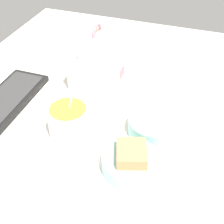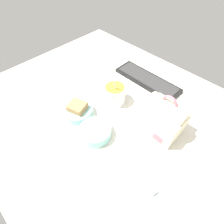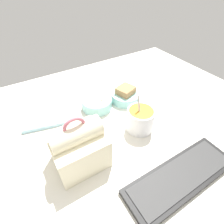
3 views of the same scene
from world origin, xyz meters
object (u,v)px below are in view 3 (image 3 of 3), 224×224
soup_cup (140,119)px  chopstick_case (51,125)px  keyboard (181,176)px  lunch_bag (79,147)px  bento_bowl_snacks (97,103)px  bento_bowl_sandwich (125,95)px

soup_cup → chopstick_case: (30.27, -19.62, -4.07)cm
chopstick_case → soup_cup: bearing=147.0°
chopstick_case → keyboard: bearing=122.7°
lunch_bag → bento_bowl_snacks: size_ratio=1.48×
bento_bowl_sandwich → bento_bowl_snacks: 14.33cm
keyboard → chopstick_case: (27.92, -43.49, -0.22)cm
bento_bowl_snacks → bento_bowl_sandwich: bearing=171.8°
keyboard → chopstick_case: bearing=-57.3°
soup_cup → bento_bowl_sandwich: size_ratio=1.13×
soup_cup → bento_bowl_snacks: (8.35, -20.48, -2.34)cm
lunch_bag → soup_cup: bearing=-175.6°
bento_bowl_sandwich → chopstick_case: bearing=-1.9°
bento_bowl_snacks → lunch_bag: bearing=51.4°
bento_bowl_sandwich → bento_bowl_snacks: size_ratio=1.02×
keyboard → soup_cup: bearing=-95.6°
soup_cup → bento_bowl_sandwich: bearing=-107.6°
soup_cup → bento_bowl_sandwich: 19.47cm
soup_cup → bento_bowl_snacks: 22.24cm
chopstick_case → bento_bowl_snacks: bearing=-177.8°
soup_cup → chopstick_case: soup_cup is taller
bento_bowl_snacks → chopstick_case: (21.92, 0.85, -1.73)cm
keyboard → lunch_bag: bearing=-42.4°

